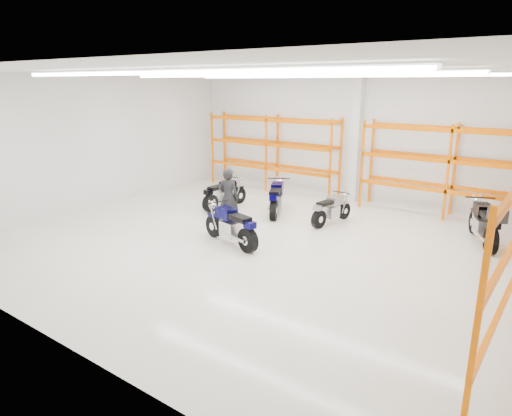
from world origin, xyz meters
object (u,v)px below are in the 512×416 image
Objects in this scene: motorcycle_main at (232,227)px; motorcycle_back_a at (223,195)px; motorcycle_back_c at (330,210)px; structural_column at (356,139)px; motorcycle_back_d at (485,224)px; standing_man at (228,198)px; motorcycle_back_b at (276,199)px.

motorcycle_back_a is (-2.60, 2.72, -0.03)m from motorcycle_main.
motorcycle_main is at bearing -110.74° from motorcycle_back_c.
motorcycle_main is 6.67m from structural_column.
motorcycle_back_d is at bearing -26.91° from structural_column.
motorcycle_main is 0.94× the size of motorcycle_back_d.
structural_column is at bearing 102.27° from motorcycle_back_c.
motorcycle_back_d reaches higher than motorcycle_main.
motorcycle_back_d reaches higher than motorcycle_back_c.
structural_column is (1.69, 5.15, 1.36)m from standing_man.
motorcycle_back_a is at bearing -130.44° from structural_column.
motorcycle_back_b is at bearing -110.88° from structural_column.
motorcycle_back_a is 0.46× the size of structural_column.
motorcycle_back_c is 0.42× the size of structural_column.
motorcycle_back_b is at bearing -177.22° from motorcycle_back_c.
motorcycle_back_d is (5.42, 3.94, 0.09)m from motorcycle_main.
motorcycle_back_b is at bearing -172.76° from motorcycle_back_d.
standing_man is at bearing 132.42° from motorcycle_main.
motorcycle_back_b reaches higher than motorcycle_back_a.
motorcycle_back_d reaches higher than motorcycle_back_b.
structural_column reaches higher than motorcycle_back_d.
motorcycle_main is at bearing -77.54° from motorcycle_back_b.
motorcycle_main is 1.75m from standing_man.
standing_man is (-2.38, -1.99, 0.45)m from motorcycle_back_c.
standing_man is at bearing -45.33° from motorcycle_back_a.
motorcycle_back_d is 7.10m from standing_man.
motorcycle_back_b is 0.46× the size of structural_column.
motorcycle_back_d reaches higher than motorcycle_back_a.
motorcycle_back_a is 0.90× the size of motorcycle_back_d.
standing_man reaches higher than motorcycle_main.
motorcycle_back_b is 1.99m from standing_man.
structural_column reaches higher than standing_man.
structural_column is at bearing 69.12° from motorcycle_back_b.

